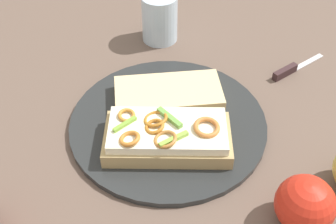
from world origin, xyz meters
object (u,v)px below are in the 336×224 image
Objects in this scene: knife at (291,69)px; apple_1 at (305,204)px; sandwich at (167,136)px; bread_slice_side at (168,94)px; drinking_glass at (160,18)px; plate at (168,123)px.

apple_1 is at bearing -135.42° from knife.
sandwich is 0.22m from apple_1.
bread_slice_side is 2.27× the size of apple_1.
drinking_glass is 0.79× the size of knife.
plate is at bearing -90.35° from sandwich.
knife is (0.14, 0.22, 0.00)m from plate.
drinking_glass is (-0.13, 0.21, 0.04)m from plate.
drinking_glass is at bearing 120.60° from plate.
sandwich is 2.72× the size of apple_1.
drinking_glass is (-0.36, 0.29, 0.01)m from apple_1.
bread_slice_side is at bearing 154.01° from apple_1.
plate is 0.26m from knife.
knife reaches higher than plate.
apple_1 is (0.21, -0.03, 0.01)m from sandwich.
drinking_glass reaches higher than knife.
sandwich reaches higher than bread_slice_side.
sandwich is at bearing -64.34° from plate.
knife is at bearing 2.59° from drinking_glass.
sandwich is 0.30m from drinking_glass.
bread_slice_side is at bearing 165.05° from knife.
sandwich is at bearing -176.36° from knife.
bread_slice_side is at bearing -90.18° from sandwich.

